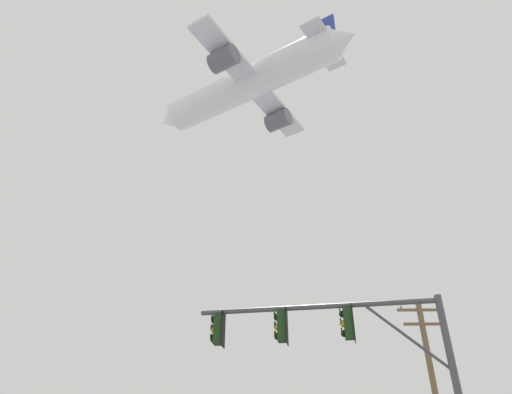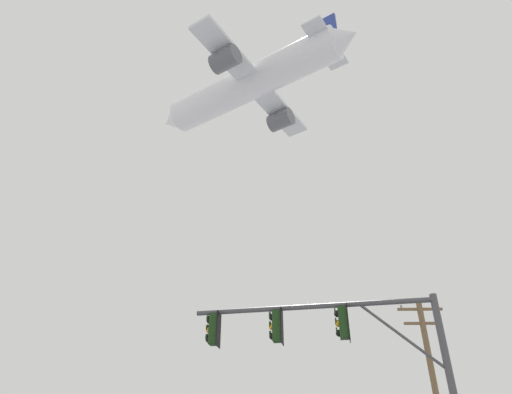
{
  "view_description": "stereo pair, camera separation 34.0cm",
  "coord_description": "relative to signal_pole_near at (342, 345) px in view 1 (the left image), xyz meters",
  "views": [
    {
      "loc": [
        0.79,
        -4.56,
        1.6
      ],
      "look_at": [
        0.61,
        18.55,
        15.56
      ],
      "focal_mm": 31.7,
      "sensor_mm": 36.0,
      "label": 1
    },
    {
      "loc": [
        1.13,
        -4.55,
        1.6
      ],
      "look_at": [
        0.61,
        18.55,
        15.56
      ],
      "focal_mm": 31.7,
      "sensor_mm": 36.0,
      "label": 2
    }
  ],
  "objects": [
    {
      "name": "airplane",
      "position": [
        -3.48,
        25.84,
        36.2
      ],
      "size": [
        24.8,
        19.15,
        7.42
      ],
      "color": "white"
    },
    {
      "name": "utility_pole",
      "position": [
        5.64,
        9.12,
        0.14
      ],
      "size": [
        2.2,
        0.28,
        8.89
      ],
      "color": "brown",
      "rests_on": "ground"
    },
    {
      "name": "signal_pole_near",
      "position": [
        0.0,
        0.0,
        0.0
      ],
      "size": [
        7.01,
        1.38,
        5.88
      ],
      "color": "#4C4C51",
      "rests_on": "ground"
    }
  ]
}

